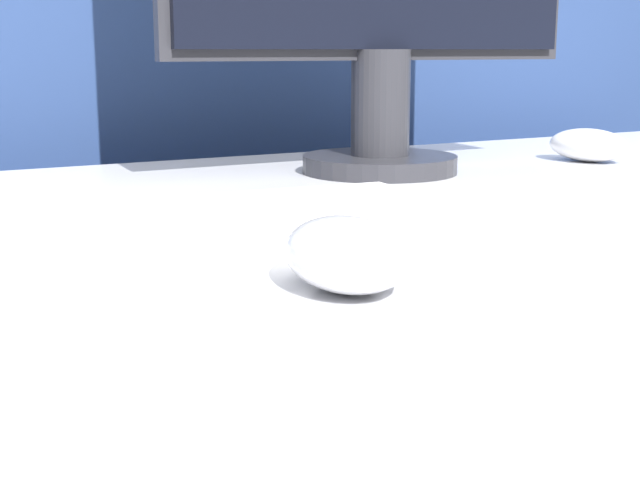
{
  "coord_description": "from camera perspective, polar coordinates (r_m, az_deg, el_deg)",
  "views": [
    {
      "loc": [
        -0.33,
        -0.57,
        0.91
      ],
      "look_at": [
        -0.07,
        -0.1,
        0.79
      ],
      "focal_mm": 50.0,
      "sensor_mm": 36.0,
      "label": 1
    }
  ],
  "objects": [
    {
      "name": "keyboard",
      "position": [
        0.67,
        -8.77,
        1.13
      ],
      "size": [
        0.41,
        0.15,
        0.02
      ],
      "rotation": [
        0.0,
        0.0,
        -0.09
      ],
      "color": "silver",
      "rests_on": "desk"
    },
    {
      "name": "computer_mouse_far",
      "position": [
        1.17,
        16.8,
        5.84
      ],
      "size": [
        0.08,
        0.12,
        0.04
      ],
      "rotation": [
        0.0,
        0.0,
        0.15
      ],
      "color": "white",
      "rests_on": "desk"
    },
    {
      "name": "partition_panel",
      "position": [
        1.3,
        -13.54,
        -4.71
      ],
      "size": [
        5.0,
        0.03,
        1.07
      ],
      "color": "navy",
      "rests_on": "ground_plane"
    },
    {
      "name": "computer_mouse_near",
      "position": [
        0.52,
        1.71,
        -0.86
      ],
      "size": [
        0.09,
        0.12,
        0.04
      ],
      "rotation": [
        0.0,
        0.0,
        -0.22
      ],
      "color": "silver",
      "rests_on": "desk"
    }
  ]
}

